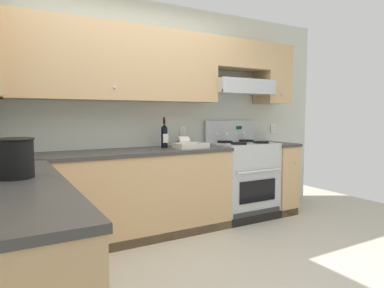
{
  "coord_description": "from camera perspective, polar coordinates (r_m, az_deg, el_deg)",
  "views": [
    {
      "loc": [
        -1.25,
        -2.07,
        1.28
      ],
      "look_at": [
        0.33,
        0.7,
        1.0
      ],
      "focal_mm": 31.71,
      "sensor_mm": 36.0,
      "label": 1
    }
  ],
  "objects": [
    {
      "name": "bucket",
      "position": [
        2.21,
        -27.63,
        -1.98
      ],
      "size": [
        0.22,
        0.22,
        0.23
      ],
      "color": "black",
      "rests_on": "counter_left_run"
    },
    {
      "name": "stove",
      "position": [
        4.3,
        8.43,
        -5.78
      ],
      "size": [
        0.76,
        0.62,
        1.2
      ],
      "color": "#B7BABC",
      "rests_on": "ground_plane"
    },
    {
      "name": "counter_back_run",
      "position": [
        3.62,
        -9.43,
        -8.29
      ],
      "size": [
        3.6,
        0.65,
        0.91
      ],
      "color": "tan",
      "rests_on": "ground_plane"
    },
    {
      "name": "counter_left_run",
      "position": [
        2.22,
        -28.62,
        -17.46
      ],
      "size": [
        0.63,
        1.91,
        0.91
      ],
      "color": "tan",
      "rests_on": "ground_plane"
    },
    {
      "name": "ground_plane",
      "position": [
        2.73,
        1.41,
        -22.89
      ],
      "size": [
        7.04,
        7.04,
        0.0
      ],
      "primitive_type": "plane",
      "color": "#B2AA99"
    },
    {
      "name": "wall_back",
      "position": [
        3.96,
        -5.21,
        7.88
      ],
      "size": [
        4.68,
        0.57,
        2.55
      ],
      "color": "beige",
      "rests_on": "ground_plane"
    },
    {
      "name": "paper_towel_roll",
      "position": [
        3.9,
        -1.56,
        0.45
      ],
      "size": [
        0.13,
        0.12,
        0.12
      ],
      "color": "white",
      "rests_on": "counter_back_run"
    },
    {
      "name": "wine_bottle",
      "position": [
        3.77,
        -4.68,
        1.48
      ],
      "size": [
        0.07,
        0.07,
        0.34
      ],
      "color": "black",
      "rests_on": "counter_back_run"
    },
    {
      "name": "bowl",
      "position": [
        3.73,
        -0.22,
        -0.4
      ],
      "size": [
        0.34,
        0.25,
        0.06
      ],
      "color": "beige",
      "rests_on": "counter_back_run"
    }
  ]
}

